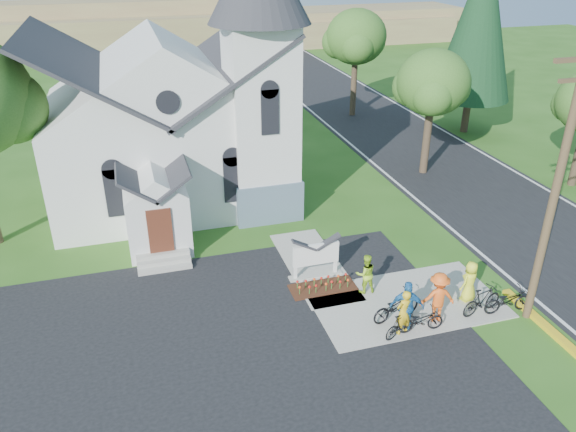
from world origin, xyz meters
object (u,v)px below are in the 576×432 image
object	(u,v)px
utility_pole	(560,179)
cyclist_2	(407,307)
cyclist_0	(404,312)
bike_2	(396,306)
bike_3	(482,300)
cyclist_4	(470,281)
bike_1	(401,324)
bike_0	(421,320)
cyclist_1	(366,274)
bike_4	(508,301)
church_sign	(316,255)
cyclist_3	(438,297)

from	to	relation	value
utility_pole	cyclist_2	distance (m)	6.45
cyclist_0	cyclist_2	distance (m)	0.22
bike_2	bike_3	size ratio (longest dim) A/B	1.10
cyclist_4	utility_pole	bearing A→B (deg)	116.87
bike_1	bike_2	bearing A→B (deg)	-38.41
bike_0	cyclist_1	size ratio (longest dim) A/B	1.04
cyclist_1	cyclist_4	xyz separation A→B (m)	(3.51, -1.62, 0.01)
cyclist_2	bike_1	bearing A→B (deg)	59.50
cyclist_1	cyclist_0	bearing A→B (deg)	98.84
bike_0	bike_4	size ratio (longest dim) A/B	0.90
bike_4	cyclist_2	bearing A→B (deg)	92.27
church_sign	cyclist_2	size ratio (longest dim) A/B	1.12
bike_1	cyclist_3	world-z (taller)	cyclist_3
utility_pole	bike_2	xyz separation A→B (m)	(-4.73, 1.19, -4.84)
utility_pole	bike_1	xyz separation A→B (m)	(-5.00, 0.30, -4.90)
cyclist_1	cyclist_3	world-z (taller)	cyclist_3
cyclist_0	utility_pole	bearing A→B (deg)	162.51
cyclist_1	cyclist_2	bearing A→B (deg)	102.47
bike_1	bike_4	size ratio (longest dim) A/B	0.80
cyclist_0	bike_0	xyz separation A→B (m)	(0.64, -0.09, -0.42)
bike_0	cyclist_3	bearing A→B (deg)	-59.71
church_sign	bike_4	bearing A→B (deg)	-36.10
cyclist_0	cyclist_4	bearing A→B (deg)	-174.64
church_sign	cyclist_1	size ratio (longest dim) A/B	1.37
bike_2	bike_3	distance (m)	3.18
utility_pole	bike_0	xyz separation A→B (m)	(-4.24, 0.31, -4.91)
church_sign	cyclist_3	distance (m)	5.08
bike_4	bike_3	bearing A→B (deg)	80.68
cyclist_4	bike_1	bearing A→B (deg)	-1.48
bike_2	cyclist_4	bearing A→B (deg)	-96.82
utility_pole	cyclist_1	xyz separation A→B (m)	(-5.11, 3.09, -4.55)
utility_pole	bike_4	size ratio (longest dim) A/B	5.36
bike_0	cyclist_3	distance (m)	1.08
cyclist_2	bike_3	world-z (taller)	cyclist_2
church_sign	bike_0	bearing A→B (deg)	-62.13
utility_pole	cyclist_0	size ratio (longest dim) A/B	5.82
church_sign	bike_2	world-z (taller)	church_sign
bike_0	cyclist_1	world-z (taller)	cyclist_1
cyclist_0	cyclist_1	distance (m)	2.70
cyclist_1	bike_1	size ratio (longest dim) A/B	1.08
cyclist_1	church_sign	bearing A→B (deg)	-44.07
cyclist_0	bike_3	distance (m)	3.30
cyclist_1	bike_2	bearing A→B (deg)	105.16
utility_pole	cyclist_0	xyz separation A→B (m)	(-4.88, 0.40, -4.49)
bike_3	bike_0	bearing A→B (deg)	84.50
utility_pole	cyclist_4	bearing A→B (deg)	137.45
cyclist_3	bike_4	bearing A→B (deg)	-175.97
bike_4	bike_0	bearing A→B (deg)	95.13
cyclist_4	bike_4	xyz separation A→B (m)	(0.94, -1.08, -0.33)
utility_pole	bike_4	xyz separation A→B (m)	(-0.66, 0.40, -4.86)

